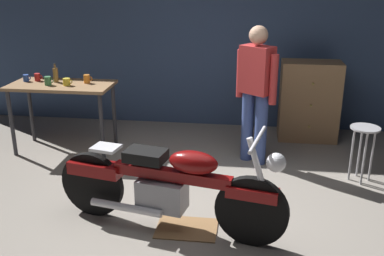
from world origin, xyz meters
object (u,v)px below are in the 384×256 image
Objects in this scene: person_standing at (256,89)px; mug_green_speckled at (48,81)px; mug_red_diner at (38,77)px; mug_orange_travel at (87,79)px; bottle at (56,75)px; wooden_dresser at (309,101)px; motorcycle at (169,185)px; mug_yellow_tall at (67,82)px; mug_blue_enamel at (26,78)px; shop_stool at (364,139)px.

mug_green_speckled is at bearing 37.25° from person_standing.
mug_red_diner is 0.68m from mug_orange_travel.
mug_orange_travel reaches higher than mug_red_diner.
mug_green_speckled is 0.49× the size of bottle.
mug_red_diner is (-3.56, -0.74, 0.40)m from wooden_dresser.
motorcycle is at bearing -41.57° from mug_red_diner.
motorcycle is at bearing -120.42° from wooden_dresser.
bottle is (-0.21, 0.15, 0.05)m from mug_yellow_tall.
bottle reaches higher than mug_yellow_tall.
person_standing is at bearing 77.08° from motorcycle.
mug_blue_enamel is at bearing -178.78° from mug_orange_travel.
bottle reaches higher than motorcycle.
mug_green_speckled is (-2.58, -0.04, 0.03)m from person_standing.
person_standing is 1.52× the size of wooden_dresser.
mug_blue_enamel is at bearing 167.16° from mug_yellow_tall.
mug_yellow_tall is at bearing 145.58° from motorcycle.
mug_yellow_tall is at bearing 174.11° from shop_stool.
motorcycle is 2.79m from mug_red_diner.
person_standing reaches higher than mug_orange_travel.
mug_red_diner reaches higher than motorcycle.
mug_yellow_tall is at bearing -36.32° from bottle.
bottle reaches higher than wooden_dresser.
motorcycle is 2.34m from shop_stool.
mug_green_speckled is (-3.33, -0.94, 0.40)m from wooden_dresser.
mug_red_diner is 0.90× the size of mug_green_speckled.
mug_blue_enamel reaches higher than shop_stool.
mug_orange_travel is at bearing 32.87° from person_standing.
motorcycle is 2.33m from mug_yellow_tall.
mug_red_diner is (-0.47, 0.18, 0.00)m from mug_yellow_tall.
person_standing is 16.08× the size of mug_blue_enamel.
wooden_dresser reaches higher than mug_red_diner.
mug_green_speckled is (-0.24, -0.01, 0.01)m from mug_yellow_tall.
mug_yellow_tall is at bearing 3.43° from mug_green_speckled.
person_standing reaches higher than mug_red_diner.
mug_green_speckled is at bearing -159.06° from mug_orange_travel.
mug_green_speckled is at bearing -40.29° from mug_red_diner.
person_standing is 1.33m from shop_stool.
wooden_dresser is 3.48m from mug_green_speckled.
motorcycle reaches higher than mug_blue_enamel.
mug_yellow_tall is at bearing -21.32° from mug_red_diner.
mug_yellow_tall is 1.02× the size of mug_green_speckled.
person_standing is 2.61× the size of shop_stool.
motorcycle is 17.92× the size of mug_yellow_tall.
shop_stool is at bearing -7.86° from bottle.
motorcycle is 2.32m from mug_orange_travel.
person_standing reaches higher than motorcycle.
mug_yellow_tall is at bearing -142.84° from mug_orange_travel.
mug_orange_travel reaches higher than mug_blue_enamel.
mug_green_speckled is (0.37, -0.15, 0.01)m from mug_blue_enamel.
shop_stool is (1.20, -0.39, -0.43)m from person_standing.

